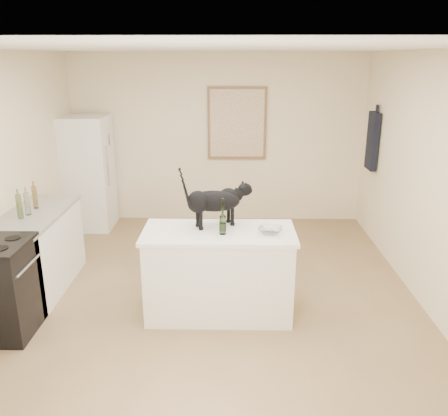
{
  "coord_description": "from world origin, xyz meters",
  "views": [
    {
      "loc": [
        0.22,
        -4.49,
        2.53
      ],
      "look_at": [
        0.15,
        -0.15,
        1.12
      ],
      "focal_mm": 37.56,
      "sensor_mm": 36.0,
      "label": 1
    }
  ],
  "objects_px": {
    "glass_bowl": "(270,230)",
    "black_cat": "(214,204)",
    "wine_bottle": "(223,219)",
    "fridge": "(88,173)"
  },
  "relations": [
    {
      "from": "fridge",
      "to": "glass_bowl",
      "type": "height_order",
      "value": "fridge"
    },
    {
      "from": "black_cat",
      "to": "glass_bowl",
      "type": "relative_size",
      "value": 2.87
    },
    {
      "from": "black_cat",
      "to": "glass_bowl",
      "type": "height_order",
      "value": "black_cat"
    },
    {
      "from": "black_cat",
      "to": "wine_bottle",
      "type": "distance_m",
      "value": 0.25
    },
    {
      "from": "fridge",
      "to": "black_cat",
      "type": "relative_size",
      "value": 2.53
    },
    {
      "from": "glass_bowl",
      "to": "black_cat",
      "type": "bearing_deg",
      "value": 160.6
    },
    {
      "from": "wine_bottle",
      "to": "glass_bowl",
      "type": "xyz_separation_m",
      "value": [
        0.46,
        0.03,
        -0.13
      ]
    },
    {
      "from": "fridge",
      "to": "wine_bottle",
      "type": "bearing_deg",
      "value": -51.54
    },
    {
      "from": "fridge",
      "to": "black_cat",
      "type": "xyz_separation_m",
      "value": [
        2.0,
        -2.41,
        0.28
      ]
    },
    {
      "from": "wine_bottle",
      "to": "glass_bowl",
      "type": "distance_m",
      "value": 0.48
    }
  ]
}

